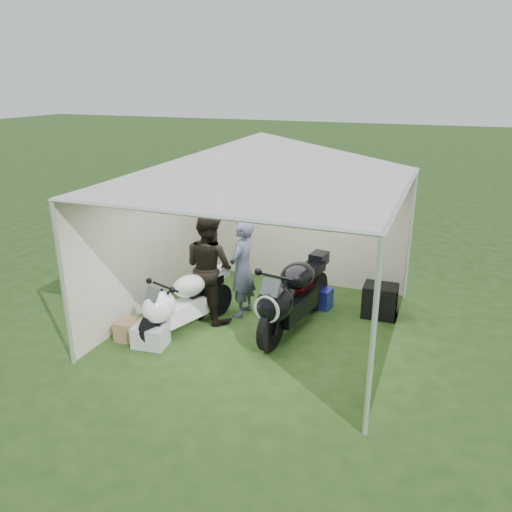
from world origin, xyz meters
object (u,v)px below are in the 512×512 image
at_px(canopy_tent, 262,162).
at_px(equipment_box, 380,301).
at_px(paddock_stand, 318,297).
at_px(person_blue_jacket, 242,268).
at_px(motorcycle_white, 183,301).
at_px(person_dark_jacket, 209,267).
at_px(crate_0, 151,336).
at_px(crate_1, 129,330).
at_px(motorcycle_black, 292,295).

relative_size(canopy_tent, equipment_box, 10.44).
height_order(paddock_stand, person_blue_jacket, person_blue_jacket).
bearing_deg(motorcycle_white, canopy_tent, 51.26).
xyz_separation_m(person_dark_jacket, crate_0, (-0.40, -1.16, -0.72)).
height_order(crate_0, crate_1, crate_0).
distance_m(canopy_tent, person_dark_jacket, 1.90).
xyz_separation_m(person_blue_jacket, crate_0, (-0.85, -1.46, -0.65)).
height_order(person_dark_jacket, crate_1, person_dark_jacket).
distance_m(canopy_tent, person_blue_jacket, 1.83).
relative_size(motorcycle_black, crate_1, 6.60).
relative_size(person_blue_jacket, crate_1, 4.83).
relative_size(person_dark_jacket, crate_0, 3.71).
xyz_separation_m(equipment_box, crate_1, (-3.38, -2.17, -0.12)).
distance_m(canopy_tent, motorcycle_black, 2.03).
bearing_deg(person_blue_jacket, motorcycle_black, 78.07).
bearing_deg(equipment_box, person_dark_jacket, -157.47).
bearing_deg(canopy_tent, motorcycle_white, -147.48).
bearing_deg(motorcycle_black, canopy_tent, -175.32).
bearing_deg(person_blue_jacket, equipment_box, 113.92).
bearing_deg(motorcycle_white, motorcycle_black, 40.67).
bearing_deg(person_blue_jacket, motorcycle_white, -30.35).
distance_m(person_dark_jacket, crate_0, 1.42).
xyz_separation_m(canopy_tent, motorcycle_black, (0.51, -0.04, -1.96)).
xyz_separation_m(crate_0, crate_1, (-0.41, 0.05, -0.01)).
relative_size(person_blue_jacket, equipment_box, 3.00).
bearing_deg(motorcycle_white, paddock_stand, 62.42).
distance_m(paddock_stand, person_dark_jacket, 1.98).
distance_m(motorcycle_white, motorcycle_black, 1.66).
height_order(canopy_tent, motorcycle_white, canopy_tent).
xyz_separation_m(canopy_tent, equipment_box, (1.70, 0.99, -2.30)).
xyz_separation_m(paddock_stand, person_dark_jacket, (-1.53, -1.03, 0.71)).
distance_m(person_blue_jacket, crate_1, 2.00).
xyz_separation_m(motorcycle_white, equipment_box, (2.73, 1.65, -0.23)).
relative_size(motorcycle_black, crate_0, 4.65).
relative_size(motorcycle_white, crate_0, 3.73).
xyz_separation_m(motorcycle_black, person_dark_jacket, (-1.38, -0.03, 0.27)).
height_order(equipment_box, crate_0, equipment_box).
bearing_deg(crate_0, crate_1, 173.25).
xyz_separation_m(motorcycle_black, paddock_stand, (0.16, 1.00, -0.44)).
relative_size(equipment_box, crate_1, 1.61).
relative_size(crate_0, crate_1, 1.42).
bearing_deg(crate_1, person_blue_jacket, 48.25).
relative_size(paddock_stand, equipment_box, 0.86).
bearing_deg(canopy_tent, equipment_box, 30.29).
height_order(canopy_tent, paddock_stand, canopy_tent).
height_order(motorcycle_white, crate_1, motorcycle_white).
bearing_deg(person_dark_jacket, motorcycle_white, 95.53).
bearing_deg(paddock_stand, motorcycle_white, -136.33).
xyz_separation_m(person_dark_jacket, crate_1, (-0.81, -1.11, -0.73)).
relative_size(equipment_box, crate_0, 1.14).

